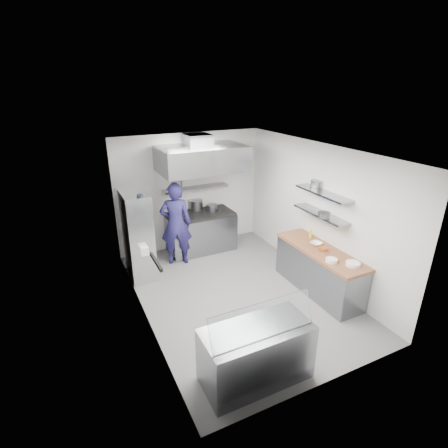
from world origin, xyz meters
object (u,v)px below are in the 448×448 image
chef (176,224)px  display_case (256,354)px  gas_range (201,233)px  wire_rack (138,235)px

chef → display_case: bearing=106.2°
chef → gas_range: bearing=-135.3°
gas_range → wire_rack: 1.79m
chef → display_case: 3.77m
wire_rack → display_case: bearing=-77.9°
chef → display_case: size_ratio=1.26×
chef → wire_rack: 0.91m
display_case → chef: bearing=88.0°
gas_range → display_case: gas_range is taller
chef → wire_rack: (-0.89, -0.19, -0.02)m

